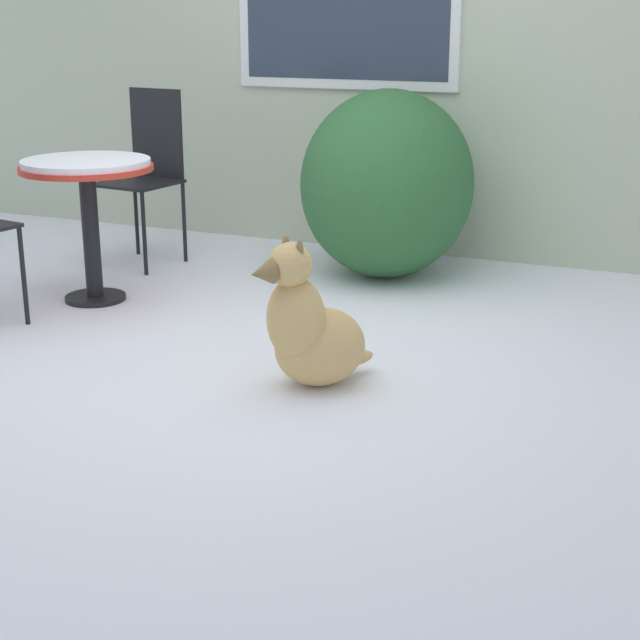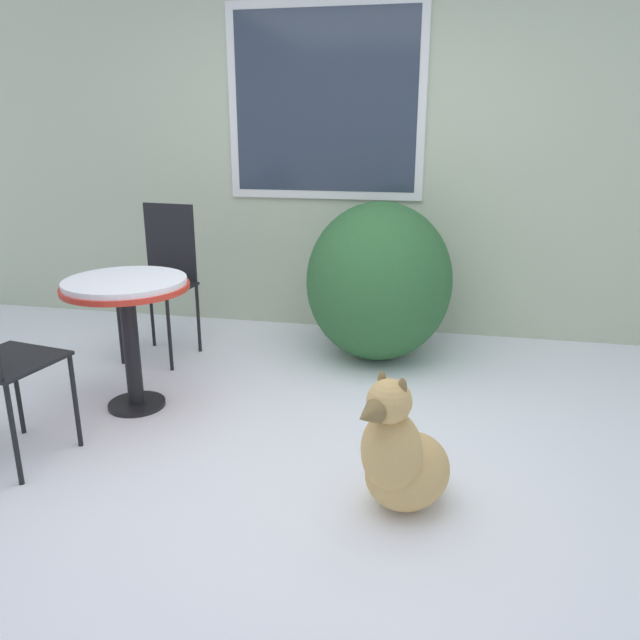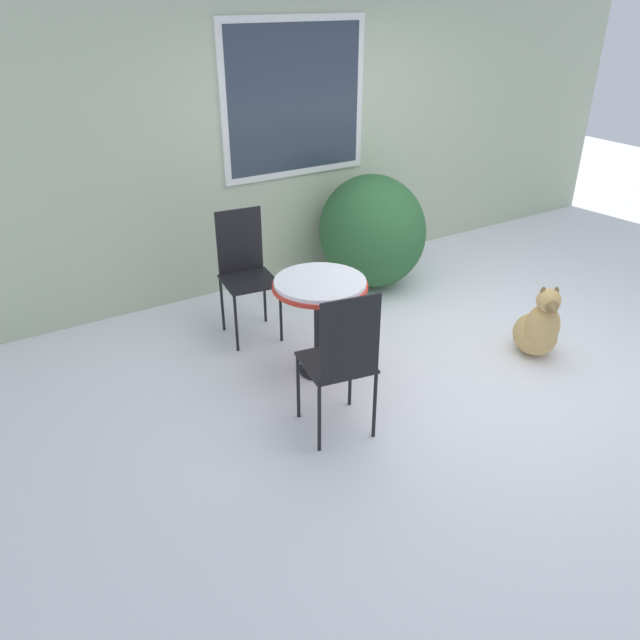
{
  "view_description": "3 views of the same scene",
  "coord_description": "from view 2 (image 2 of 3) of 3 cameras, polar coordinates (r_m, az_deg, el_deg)",
  "views": [
    {
      "loc": [
        2.07,
        -3.76,
        1.5
      ],
      "look_at": [
        0.55,
        -0.21,
        0.28
      ],
      "focal_mm": 55.0,
      "sensor_mm": 36.0,
      "label": 1
    },
    {
      "loc": [
        0.66,
        -2.58,
        1.58
      ],
      "look_at": [
        0.0,
        0.6,
        0.55
      ],
      "focal_mm": 35.0,
      "sensor_mm": 36.0,
      "label": 2
    },
    {
      "loc": [
        -3.19,
        -3.02,
        2.61
      ],
      "look_at": [
        -1.06,
        0.45,
        0.44
      ],
      "focal_mm": 35.0,
      "sensor_mm": 36.0,
      "label": 3
    }
  ],
  "objects": [
    {
      "name": "patio_chair_near_table",
      "position": [
        4.45,
        -14.14,
        4.09
      ],
      "size": [
        0.47,
        0.47,
        1.05
      ],
      "rotation": [
        0.0,
        0.0,
        -0.12
      ],
      "color": "black",
      "rests_on": "ground_plane"
    },
    {
      "name": "ground_plane",
      "position": [
        3.1,
        -2.33,
        -13.09
      ],
      "size": [
        16.0,
        16.0,
        0.0
      ],
      "primitive_type": "plane",
      "color": "white"
    },
    {
      "name": "shrub_left",
      "position": [
        4.3,
        5.41,
        3.55
      ],
      "size": [
        0.99,
        1.08,
        1.08
      ],
      "color": "#2D6033",
      "rests_on": "ground_plane"
    },
    {
      "name": "house_wall",
      "position": [
        4.83,
        3.86,
        17.55
      ],
      "size": [
        8.0,
        0.1,
        3.14
      ],
      "color": "#B2BC9E",
      "rests_on": "ground_plane"
    },
    {
      "name": "patio_table",
      "position": [
        3.62,
        -17.22,
        1.47
      ],
      "size": [
        0.7,
        0.7,
        0.76
      ],
      "color": "black",
      "rests_on": "ground_plane"
    },
    {
      "name": "dog",
      "position": [
        2.69,
        7.43,
        -12.49
      ],
      "size": [
        0.5,
        0.56,
        0.64
      ],
      "rotation": [
        0.0,
        0.0,
        -0.56
      ],
      "color": "tan",
      "rests_on": "ground_plane"
    }
  ]
}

